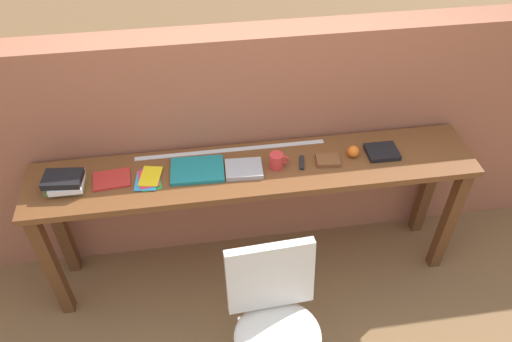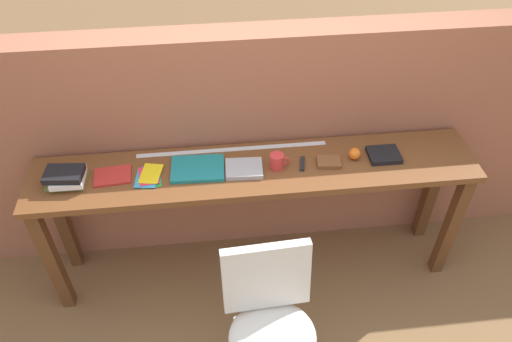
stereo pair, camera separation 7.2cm
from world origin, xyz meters
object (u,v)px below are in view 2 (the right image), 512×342
Objects in this scene: chair_white_moulded at (270,316)px; book_repair_rightmost at (384,155)px; book_open_centre at (198,169)px; pamphlet_pile_colourful at (149,176)px; leather_journal_brown at (329,162)px; sports_ball_small at (355,154)px; multitool_folded at (302,164)px; book_stack_leftmost at (66,177)px; magazine_cycling at (113,176)px; mug at (277,161)px.

chair_white_moulded is 5.02× the size of book_repair_rightmost.
pamphlet_pile_colourful is at bearing -171.67° from book_open_centre.
sports_ball_small is (0.15, 0.03, 0.02)m from leather_journal_brown.
book_repair_rightmost reaches higher than book_open_centre.
multitool_folded is 0.47m from book_repair_rightmost.
multitool_folded is (1.28, 0.01, -0.04)m from book_stack_leftmost.
book_stack_leftmost is at bearing -178.82° from sports_ball_small.
book_repair_rightmost is (0.17, -0.01, -0.02)m from sports_ball_small.
leather_journal_brown is (1.42, 0.00, -0.03)m from book_stack_leftmost.
chair_white_moulded is 4.54× the size of pamphlet_pile_colourful.
chair_white_moulded is at bearing -127.79° from sports_ball_small.
magazine_cycling is at bearing -179.63° from book_repair_rightmost.
multitool_folded is at bearing -176.99° from leather_journal_brown.
book_open_centre is at bearing -179.89° from sports_ball_small.
pamphlet_pile_colourful is at bearing -179.54° from multitool_folded.
mug is (0.44, -0.03, 0.03)m from book_open_centre.
leather_journal_brown is (0.29, -0.00, -0.03)m from mug.
book_stack_leftmost is at bearing -179.55° from multitool_folded.
book_open_centre reaches higher than multitool_folded.
chair_white_moulded is 6.86× the size of leather_journal_brown.
sports_ball_small is at bearing 2.44° from book_open_centre.
book_open_centre is 2.64× the size of multitool_folded.
chair_white_moulded is 0.98m from pamphlet_pile_colourful.
mug is at bearing 0.13° from pamphlet_pile_colourful.
mug is 0.85× the size of leather_journal_brown.
magazine_cycling is (0.23, 0.03, -0.04)m from book_stack_leftmost.
book_stack_leftmost is 1.13m from mug.
multitool_folded reaches higher than chair_white_moulded.
chair_white_moulded is at bearing -64.55° from book_open_centre.
book_open_centre is 0.73m from leather_journal_brown.
leather_journal_brown reaches higher than chair_white_moulded.
pamphlet_pile_colourful is 0.84m from multitool_folded.
multitool_folded is 1.64× the size of sports_ball_small.
book_repair_rightmost is (0.74, 0.73, 0.37)m from chair_white_moulded.
multitool_folded reaches higher than magazine_cycling.
mug is at bearing -5.84° from magazine_cycling.
magazine_cycling is 1.78× the size of mug.
magazine_cycling is 1.34m from sports_ball_small.
book_repair_rightmost is (0.47, 0.02, 0.01)m from multitool_folded.
multitool_folded is (0.27, 0.71, 0.36)m from chair_white_moulded.
magazine_cycling is at bearing -177.23° from book_open_centre.
sports_ball_small is 0.38× the size of book_repair_rightmost.
mug is at bearing -1.05° from book_open_centre.
chair_white_moulded is 1.10m from book_repair_rightmost.
pamphlet_pile_colourful reaches higher than chair_white_moulded.
pamphlet_pile_colourful is at bearing -11.30° from magazine_cycling.
mug is (0.13, 0.71, 0.40)m from chair_white_moulded.
sports_ball_small is (0.88, 0.00, 0.02)m from book_open_centre.
sports_ball_small is (1.14, 0.03, 0.03)m from pamphlet_pile_colourful.
magazine_cycling is 0.90m from mug.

